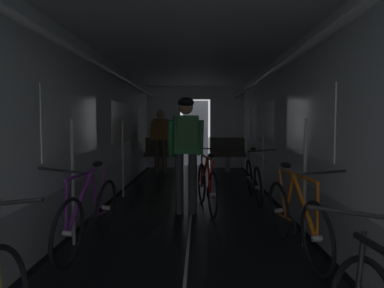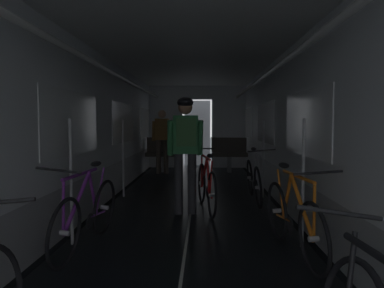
{
  "view_description": "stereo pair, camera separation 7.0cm",
  "coord_description": "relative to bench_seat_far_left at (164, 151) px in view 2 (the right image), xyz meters",
  "views": [
    {
      "loc": [
        0.12,
        -1.81,
        1.36
      ],
      "look_at": [
        0.0,
        4.23,
        1.0
      ],
      "focal_mm": 33.76,
      "sensor_mm": 36.0,
      "label": 1
    },
    {
      "loc": [
        0.19,
        -1.81,
        1.36
      ],
      "look_at": [
        0.0,
        4.23,
        1.0
      ],
      "focal_mm": 33.76,
      "sensor_mm": 36.0,
      "label": 2
    }
  ],
  "objects": [
    {
      "name": "bicycle_silver",
      "position": [
        1.96,
        -3.69,
        -0.18
      ],
      "size": [
        0.44,
        1.69,
        0.95
      ],
      "color": "black",
      "rests_on": "ground"
    },
    {
      "name": "bicycle_orange",
      "position": [
        2.01,
        -6.22,
        -0.18
      ],
      "size": [
        0.44,
        1.69,
        0.94
      ],
      "color": "black",
      "rests_on": "ground"
    },
    {
      "name": "train_car_shell",
      "position": [
        0.9,
        -4.47,
        1.13
      ],
      "size": [
        3.14,
        12.34,
        2.57
      ],
      "color": "black",
      "rests_on": "ground"
    },
    {
      "name": "bicycle_red_in_aisle",
      "position": [
        1.14,
        -4.34,
        -0.18
      ],
      "size": [
        0.45,
        1.68,
        0.94
      ],
      "color": "black",
      "rests_on": "ground"
    },
    {
      "name": "bench_seat_far_left",
      "position": [
        0.0,
        0.0,
        0.0
      ],
      "size": [
        0.98,
        0.51,
        0.95
      ],
      "color": "gray",
      "rests_on": "ground"
    },
    {
      "name": "person_standing_near_bench",
      "position": [
        0.0,
        -0.38,
        0.41
      ],
      "size": [
        0.53,
        0.23,
        1.69
      ],
      "color": "brown",
      "rests_on": "ground"
    },
    {
      "name": "person_cyclist_aisle",
      "position": [
        0.83,
        -4.6,
        0.5
      ],
      "size": [
        0.55,
        0.42,
        1.73
      ],
      "color": "#2D2D33",
      "rests_on": "ground"
    },
    {
      "name": "bench_seat_far_right",
      "position": [
        1.8,
        0.0,
        0.0
      ],
      "size": [
        0.98,
        0.51,
        0.95
      ],
      "color": "gray",
      "rests_on": "ground"
    },
    {
      "name": "bicycle_purple",
      "position": [
        -0.15,
        -6.12,
        -0.19
      ],
      "size": [
        0.44,
        1.69,
        0.95
      ],
      "color": "black",
      "rests_on": "ground"
    }
  ]
}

